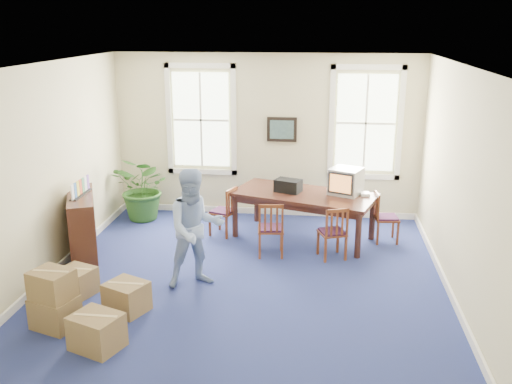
# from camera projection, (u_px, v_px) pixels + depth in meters

# --- Properties ---
(floor) EXTENTS (6.50, 6.50, 0.00)m
(floor) POSITION_uv_depth(u_px,v_px,m) (245.00, 283.00, 8.56)
(floor) COLOR navy
(floor) RESTS_ON ground
(ceiling) EXTENTS (6.50, 6.50, 0.00)m
(ceiling) POSITION_uv_depth(u_px,v_px,m) (243.00, 65.00, 7.63)
(ceiling) COLOR white
(ceiling) RESTS_ON ground
(wall_back) EXTENTS (6.50, 0.00, 6.50)m
(wall_back) POSITION_uv_depth(u_px,v_px,m) (267.00, 136.00, 11.18)
(wall_back) COLOR beige
(wall_back) RESTS_ON ground
(wall_front) EXTENTS (6.50, 0.00, 6.50)m
(wall_front) POSITION_uv_depth(u_px,v_px,m) (193.00, 279.00, 5.00)
(wall_front) COLOR beige
(wall_front) RESTS_ON ground
(wall_left) EXTENTS (0.00, 6.50, 6.50)m
(wall_left) POSITION_uv_depth(u_px,v_px,m) (44.00, 174.00, 8.43)
(wall_left) COLOR beige
(wall_left) RESTS_ON ground
(wall_right) EXTENTS (0.00, 6.50, 6.50)m
(wall_right) POSITION_uv_depth(u_px,v_px,m) (462.00, 187.00, 7.76)
(wall_right) COLOR beige
(wall_right) RESTS_ON ground
(baseboard_back) EXTENTS (6.00, 0.04, 0.12)m
(baseboard_back) POSITION_uv_depth(u_px,v_px,m) (266.00, 211.00, 11.60)
(baseboard_back) COLOR white
(baseboard_back) RESTS_ON ground
(baseboard_left) EXTENTS (0.04, 6.50, 0.12)m
(baseboard_left) POSITION_uv_depth(u_px,v_px,m) (56.00, 269.00, 8.87)
(baseboard_left) COLOR white
(baseboard_left) RESTS_ON ground
(baseboard_right) EXTENTS (0.04, 6.50, 0.12)m
(baseboard_right) POSITION_uv_depth(u_px,v_px,m) (449.00, 290.00, 8.20)
(baseboard_right) COLOR white
(baseboard_right) RESTS_ON ground
(window_left) EXTENTS (1.40, 0.12, 2.20)m
(window_left) POSITION_uv_depth(u_px,v_px,m) (201.00, 120.00, 11.23)
(window_left) COLOR white
(window_left) RESTS_ON ground
(window_right) EXTENTS (1.40, 0.12, 2.20)m
(window_right) POSITION_uv_depth(u_px,v_px,m) (366.00, 123.00, 10.87)
(window_right) COLOR white
(window_right) RESTS_ON ground
(wall_picture) EXTENTS (0.58, 0.06, 0.48)m
(wall_picture) POSITION_uv_depth(u_px,v_px,m) (282.00, 129.00, 11.06)
(wall_picture) COLOR black
(wall_picture) RESTS_ON ground
(conference_table) EXTENTS (2.71, 1.85, 0.84)m
(conference_table) POSITION_uv_depth(u_px,v_px,m) (303.00, 216.00, 10.22)
(conference_table) COLOR #3F1F16
(conference_table) RESTS_ON ground
(crt_tv) EXTENTS (0.69, 0.71, 0.46)m
(crt_tv) POSITION_uv_depth(u_px,v_px,m) (346.00, 181.00, 10.00)
(crt_tv) COLOR #B7B7BC
(crt_tv) RESTS_ON conference_table
(game_console) EXTENTS (0.17, 0.20, 0.05)m
(game_console) POSITION_uv_depth(u_px,v_px,m) (365.00, 194.00, 9.97)
(game_console) COLOR white
(game_console) RESTS_ON conference_table
(equipment_bag) EXTENTS (0.52, 0.43, 0.22)m
(equipment_bag) POSITION_uv_depth(u_px,v_px,m) (288.00, 186.00, 10.15)
(equipment_bag) COLOR black
(equipment_bag) RESTS_ON conference_table
(chair_near_left) EXTENTS (0.47, 0.47, 0.95)m
(chair_near_left) POSITION_uv_depth(u_px,v_px,m) (271.00, 228.00, 9.46)
(chair_near_left) COLOR brown
(chair_near_left) RESTS_ON ground
(chair_near_right) EXTENTS (0.52, 0.52, 0.91)m
(chair_near_right) POSITION_uv_depth(u_px,v_px,m) (332.00, 232.00, 9.35)
(chair_near_right) COLOR brown
(chair_near_right) RESTS_ON ground
(chair_end_left) EXTENTS (0.52, 0.52, 0.90)m
(chair_end_left) POSITION_uv_depth(u_px,v_px,m) (223.00, 211.00, 10.37)
(chair_end_left) COLOR brown
(chair_end_left) RESTS_ON ground
(chair_end_right) EXTENTS (0.45, 0.45, 0.90)m
(chair_end_right) POSITION_uv_depth(u_px,v_px,m) (386.00, 217.00, 10.05)
(chair_end_right) COLOR brown
(chair_end_right) RESTS_ON ground
(man) EXTENTS (1.07, 0.99, 1.77)m
(man) POSITION_uv_depth(u_px,v_px,m) (195.00, 228.00, 8.26)
(man) COLOR #90A9D9
(man) RESTS_ON ground
(credenza) EXTENTS (0.91, 1.44, 1.09)m
(credenza) POSITION_uv_depth(u_px,v_px,m) (83.00, 227.00, 9.29)
(credenza) COLOR #3F1F16
(credenza) RESTS_ON ground
(brochure_rack) EXTENTS (0.26, 0.62, 0.27)m
(brochure_rack) POSITION_uv_depth(u_px,v_px,m) (80.00, 187.00, 9.10)
(brochure_rack) COLOR #99999E
(brochure_rack) RESTS_ON credenza
(potted_plant) EXTENTS (1.47, 1.40, 1.29)m
(potted_plant) POSITION_uv_depth(u_px,v_px,m) (145.00, 188.00, 11.11)
(potted_plant) COLOR #25501A
(potted_plant) RESTS_ON ground
(cardboard_boxes) EXTENTS (1.83, 1.83, 0.82)m
(cardboard_boxes) POSITION_uv_depth(u_px,v_px,m) (72.00, 295.00, 7.29)
(cardboard_boxes) COLOR olive
(cardboard_boxes) RESTS_ON ground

